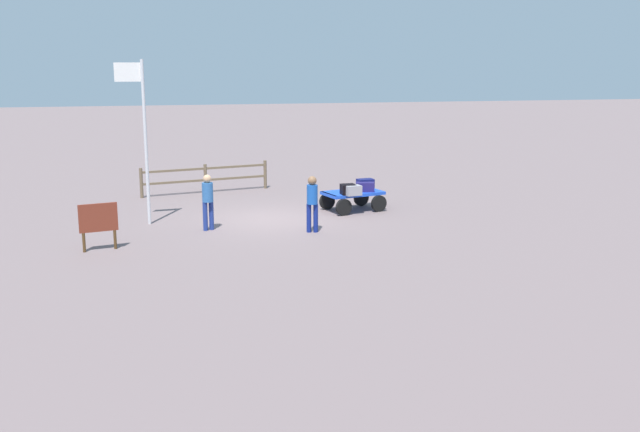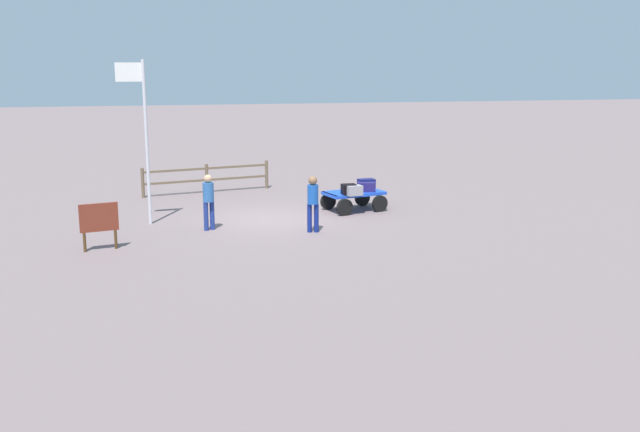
% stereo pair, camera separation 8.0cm
% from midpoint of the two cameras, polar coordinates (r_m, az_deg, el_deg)
% --- Properties ---
extents(ground_plane, '(120.00, 120.00, 0.00)m').
position_cam_midpoint_polar(ground_plane, '(23.45, -3.92, -0.25)').
color(ground_plane, '#736061').
extents(luggage_cart, '(2.17, 1.72, 0.65)m').
position_cam_midpoint_polar(luggage_cart, '(24.67, 2.43, 1.51)').
color(luggage_cart, blue).
rests_on(luggage_cart, ground).
extents(suitcase_tan, '(0.60, 0.44, 0.32)m').
position_cam_midpoint_polar(suitcase_tan, '(25.29, 3.45, 2.54)').
color(suitcase_tan, '#141851').
rests_on(suitcase_tan, luggage_cart).
extents(suitcase_grey, '(0.57, 0.48, 0.32)m').
position_cam_midpoint_polar(suitcase_grey, '(23.96, 2.47, 2.01)').
color(suitcase_grey, '#969197').
rests_on(suitcase_grey, luggage_cart).
extents(suitcase_olive, '(0.47, 0.42, 0.34)m').
position_cam_midpoint_polar(suitcase_olive, '(24.07, 2.09, 2.09)').
color(suitcase_olive, black).
rests_on(suitcase_olive, luggage_cart).
extents(suitcase_maroon, '(0.64, 0.40, 0.31)m').
position_cam_midpoint_polar(suitcase_maroon, '(24.61, 3.44, 2.26)').
color(suitcase_maroon, navy).
rests_on(suitcase_maroon, luggage_cart).
extents(worker_lead, '(0.38, 0.38, 1.68)m').
position_cam_midpoint_polar(worker_lead, '(21.46, -0.71, 1.29)').
color(worker_lead, navy).
rests_on(worker_lead, ground).
extents(worker_trailing, '(0.42, 0.42, 1.68)m').
position_cam_midpoint_polar(worker_trailing, '(21.98, -8.82, 1.40)').
color(worker_trailing, navy).
rests_on(worker_trailing, ground).
extents(flagpole, '(0.86, 0.11, 5.01)m').
position_cam_midpoint_polar(flagpole, '(22.90, -13.76, 6.57)').
color(flagpole, silver).
rests_on(flagpole, ground).
extents(signboard, '(1.00, 0.28, 1.28)m').
position_cam_midpoint_polar(signboard, '(20.30, -16.96, -0.34)').
color(signboard, '#4C3319').
rests_on(signboard, ground).
extents(wooden_fence, '(4.85, 1.16, 1.11)m').
position_cam_midpoint_polar(wooden_fence, '(28.22, -8.98, 3.08)').
color(wooden_fence, brown).
rests_on(wooden_fence, ground).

